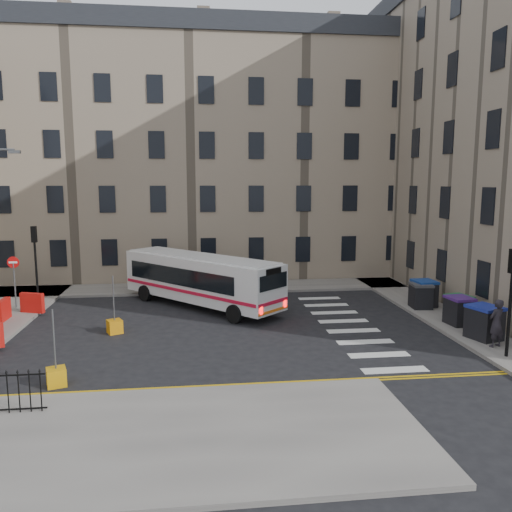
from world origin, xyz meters
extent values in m
plane|color=black|center=(0.00, 0.00, 0.00)|extent=(120.00, 120.00, 0.00)
cube|color=slate|center=(-6.00, 8.60, 0.07)|extent=(36.00, 3.20, 0.15)
cube|color=slate|center=(9.00, 4.00, 0.07)|extent=(2.40, 26.00, 0.15)
cube|color=slate|center=(-7.00, -10.00, 0.07)|extent=(20.00, 6.00, 0.15)
cube|color=gray|center=(-7.00, 15.50, 8.00)|extent=(38.00, 10.50, 16.00)
cube|color=black|center=(-7.00, 15.50, 16.60)|extent=(38.30, 10.80, 1.20)
cylinder|color=black|center=(8.60, -5.50, 1.75)|extent=(0.12, 0.12, 3.20)
cylinder|color=black|center=(-12.00, 6.50, 1.75)|extent=(0.12, 0.12, 3.20)
cube|color=black|center=(-12.00, 6.50, 3.80)|extent=(0.28, 0.22, 0.90)
cylinder|color=#595B5E|center=(-12.50, 4.50, 1.35)|extent=(0.08, 0.08, 2.40)
cube|color=red|center=(-12.50, 4.50, 2.85)|extent=(0.60, 0.04, 0.60)
cube|color=red|center=(-12.20, 2.00, 0.65)|extent=(0.25, 1.25, 1.00)
cube|color=red|center=(-11.30, 3.30, 0.65)|extent=(1.26, 0.66, 1.00)
cube|color=silver|center=(-2.84, 4.04, 1.59)|extent=(8.46, 8.89, 2.27)
cube|color=black|center=(-4.00, 3.60, 1.77)|extent=(5.48, 5.92, 0.91)
cube|color=black|center=(-2.31, 5.15, 1.77)|extent=(5.48, 5.92, 0.91)
cube|color=black|center=(-6.25, 7.72, 1.82)|extent=(1.51, 1.40, 1.00)
cube|color=black|center=(0.56, 0.36, 2.05)|extent=(1.51, 1.40, 0.73)
cube|color=red|center=(-3.69, 3.26, 1.05)|extent=(6.70, 7.24, 0.16)
cube|color=red|center=(-2.00, 4.82, 1.05)|extent=(6.70, 7.24, 0.16)
cube|color=#FF0C0C|center=(-0.10, -0.27, 0.82)|extent=(0.18, 0.17, 0.36)
cube|color=#FF0C0C|center=(1.23, 0.97, 0.82)|extent=(0.18, 0.17, 0.36)
cylinder|color=black|center=(-5.96, 5.74, 0.45)|extent=(0.80, 0.84, 0.91)
cylinder|color=black|center=(-4.29, 7.29, 0.45)|extent=(0.80, 0.84, 0.91)
cylinder|color=black|center=(-1.27, 0.66, 0.45)|extent=(0.80, 0.84, 0.91)
cylinder|color=black|center=(0.40, 2.21, 0.45)|extent=(0.80, 0.84, 0.91)
cube|color=black|center=(8.94, -3.39, 0.79)|extent=(1.38, 1.49, 1.28)
cube|color=navy|center=(8.94, -3.39, 1.50)|extent=(1.45, 1.56, 0.13)
cube|color=black|center=(9.00, -1.25, 0.74)|extent=(1.08, 1.22, 1.18)
cube|color=#411C6C|center=(9.00, -1.25, 1.39)|extent=(1.14, 1.27, 0.12)
cube|color=black|center=(9.27, -0.73, 0.71)|extent=(1.14, 1.25, 1.12)
cube|color=#197131|center=(9.27, -0.73, 1.33)|extent=(1.20, 1.31, 0.12)
cube|color=black|center=(8.61, 1.91, 0.73)|extent=(1.06, 1.20, 1.16)
cube|color=#3A3A3D|center=(8.61, 1.91, 1.37)|extent=(1.12, 1.25, 0.12)
cube|color=black|center=(8.96, 2.27, 0.77)|extent=(1.09, 1.25, 1.25)
cube|color=navy|center=(8.96, 2.27, 1.46)|extent=(1.15, 1.30, 0.13)
imported|color=black|center=(8.81, -4.42, 1.12)|extent=(0.82, 0.67, 1.94)
cube|color=orange|center=(-6.69, -0.27, 0.30)|extent=(0.80, 0.80, 0.60)
cube|color=#D0910C|center=(-7.68, -6.00, 0.30)|extent=(0.76, 0.76, 0.60)
camera|label=1|loc=(-2.97, -22.38, 6.69)|focal=35.00mm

